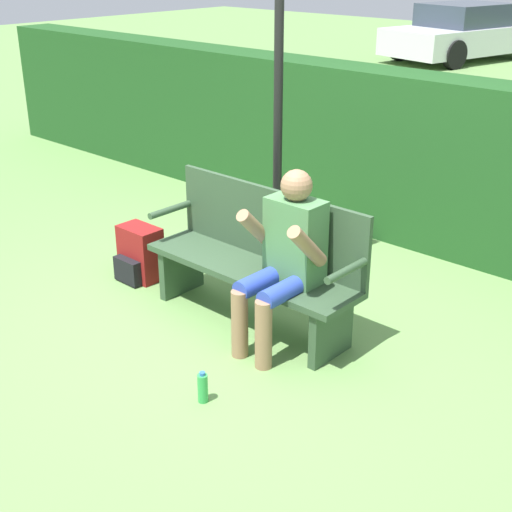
{
  "coord_description": "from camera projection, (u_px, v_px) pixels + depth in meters",
  "views": [
    {
      "loc": [
        3.05,
        -3.29,
        2.48
      ],
      "look_at": [
        0.15,
        -0.1,
        0.59
      ],
      "focal_mm": 50.0,
      "sensor_mm": 36.0,
      "label": 1
    }
  ],
  "objects": [
    {
      "name": "water_bottle",
      "position": [
        203.0,
        388.0,
        4.18
      ],
      "size": [
        0.06,
        0.06,
        0.2
      ],
      "color": "green",
      "rests_on": "ground"
    },
    {
      "name": "ground_plane",
      "position": [
        250.0,
        322.0,
        5.1
      ],
      "size": [
        40.0,
        40.0,
        0.0
      ],
      "primitive_type": "plane",
      "color": "#668E4C"
    },
    {
      "name": "hedge_back",
      "position": [
        415.0,
        160.0,
        6.27
      ],
      "size": [
        12.0,
        0.49,
        1.48
      ],
      "color": "#1E4C1E",
      "rests_on": "ground"
    },
    {
      "name": "park_bench",
      "position": [
        257.0,
        259.0,
        4.96
      ],
      "size": [
        1.67,
        0.45,
        0.95
      ],
      "color": "#334C33",
      "rests_on": "ground"
    },
    {
      "name": "person_seated",
      "position": [
        285.0,
        254.0,
        4.58
      ],
      "size": [
        0.51,
        0.59,
        1.19
      ],
      "color": "#4C7F4C",
      "rests_on": "ground"
    },
    {
      "name": "signpost",
      "position": [
        278.0,
        68.0,
        5.25
      ],
      "size": [
        0.33,
        0.09,
        2.91
      ],
      "color": "black",
      "rests_on": "ground"
    },
    {
      "name": "backpack",
      "position": [
        139.0,
        255.0,
        5.69
      ],
      "size": [
        0.34,
        0.29,
        0.44
      ],
      "color": "maroon",
      "rests_on": "ground"
    },
    {
      "name": "parked_car",
      "position": [
        463.0,
        33.0,
        16.38
      ],
      "size": [
        2.45,
        4.14,
        1.25
      ],
      "rotation": [
        0.0,
        0.0,
        1.36
      ],
      "color": "silver",
      "rests_on": "ground"
    }
  ]
}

